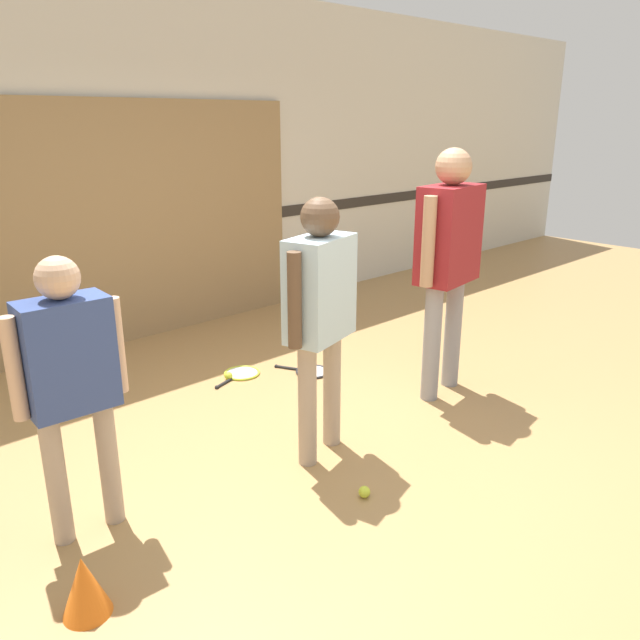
# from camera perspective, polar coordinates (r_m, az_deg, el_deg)

# --- Properties ---
(ground_plane) EXTENTS (16.00, 16.00, 0.00)m
(ground_plane) POSITION_cam_1_polar(r_m,az_deg,el_deg) (4.10, 2.36, -11.52)
(ground_plane) COLOR #A87F4C
(wall_back) EXTENTS (16.00, 0.07, 3.20)m
(wall_back) POSITION_cam_1_polar(r_m,az_deg,el_deg) (5.97, -18.18, 13.09)
(wall_back) COLOR beige
(wall_back) RESTS_ON ground_plane
(wall_panel) EXTENTS (3.14, 0.05, 2.18)m
(wall_panel) POSITION_cam_1_polar(r_m,az_deg,el_deg) (6.10, -15.21, 8.66)
(wall_panel) COLOR #93754C
(wall_panel) RESTS_ON ground_plane
(person_instructor) EXTENTS (0.59, 0.36, 1.60)m
(person_instructor) POSITION_cam_1_polar(r_m,az_deg,el_deg) (3.65, -0.00, 1.64)
(person_instructor) COLOR tan
(person_instructor) RESTS_ON ground_plane
(person_student_left) EXTENTS (0.54, 0.24, 1.43)m
(person_student_left) POSITION_cam_1_polar(r_m,az_deg,el_deg) (3.17, -21.91, -4.26)
(person_student_left) COLOR tan
(person_student_left) RESTS_ON ground_plane
(person_student_right) EXTENTS (0.69, 0.35, 1.83)m
(person_student_right) POSITION_cam_1_polar(r_m,az_deg,el_deg) (4.61, 11.66, 6.52)
(person_student_right) COLOR gray
(person_student_right) RESTS_ON ground_plane
(racket_spare_on_floor) EXTENTS (0.52, 0.37, 0.03)m
(racket_spare_on_floor) POSITION_cam_1_polar(r_m,az_deg,el_deg) (5.19, -7.26, -4.89)
(racket_spare_on_floor) COLOR #C6D838
(racket_spare_on_floor) RESTS_ON ground_plane
(racket_second_spare) EXTENTS (0.38, 0.51, 0.03)m
(racket_second_spare) POSITION_cam_1_polar(r_m,az_deg,el_deg) (5.20, -0.85, -4.71)
(racket_second_spare) COLOR #28282D
(racket_second_spare) RESTS_ON ground_plane
(tennis_ball_near_instructor) EXTENTS (0.07, 0.07, 0.07)m
(tennis_ball_near_instructor) POSITION_cam_1_polar(r_m,az_deg,el_deg) (3.61, 4.08, -15.41)
(tennis_ball_near_instructor) COLOR #CCE038
(tennis_ball_near_instructor) RESTS_ON ground_plane
(tennis_ball_by_spare_racket) EXTENTS (0.07, 0.07, 0.07)m
(tennis_ball_by_spare_racket) POSITION_cam_1_polar(r_m,az_deg,el_deg) (5.11, -8.36, -5.08)
(tennis_ball_by_spare_racket) COLOR #CCE038
(tennis_ball_by_spare_racket) RESTS_ON ground_plane
(training_cone) EXTENTS (0.21, 0.21, 0.28)m
(training_cone) POSITION_cam_1_polar(r_m,az_deg,el_deg) (3.02, -20.73, -21.79)
(training_cone) COLOR orange
(training_cone) RESTS_ON ground_plane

